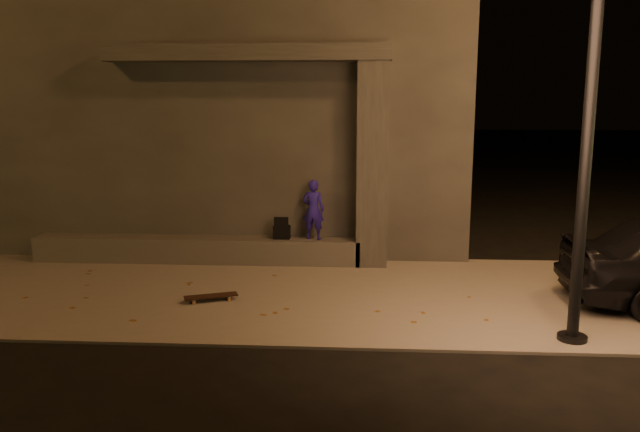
# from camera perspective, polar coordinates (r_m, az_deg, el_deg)

# --- Properties ---
(ground) EXTENTS (120.00, 120.00, 0.00)m
(ground) POSITION_cam_1_polar(r_m,az_deg,el_deg) (7.99, -7.37, -11.33)
(ground) COLOR black
(ground) RESTS_ON ground
(sidewalk) EXTENTS (11.00, 4.40, 0.04)m
(sidewalk) POSITION_cam_1_polar(r_m,az_deg,el_deg) (9.84, -5.17, -6.94)
(sidewalk) COLOR slate
(sidewalk) RESTS_ON ground
(building) EXTENTS (9.00, 5.10, 5.22)m
(building) POSITION_cam_1_polar(r_m,az_deg,el_deg) (14.00, -6.65, 8.95)
(building) COLOR #3A3834
(building) RESTS_ON ground
(ledge) EXTENTS (6.00, 0.55, 0.45)m
(ledge) POSITION_cam_1_polar(r_m,az_deg,el_deg) (11.73, -11.17, -3.01)
(ledge) COLOR #54514C
(ledge) RESTS_ON sidewalk
(column) EXTENTS (0.55, 0.55, 3.60)m
(column) POSITION_cam_1_polar(r_m,az_deg,el_deg) (11.09, 4.79, 4.64)
(column) COLOR #3A3834
(column) RESTS_ON sidewalk
(canopy) EXTENTS (5.00, 0.70, 0.28)m
(canopy) POSITION_cam_1_polar(r_m,az_deg,el_deg) (11.29, -6.67, 14.57)
(canopy) COLOR #3A3834
(canopy) RESTS_ON column
(skateboarder) EXTENTS (0.44, 0.32, 1.09)m
(skateboarder) POSITION_cam_1_polar(r_m,az_deg,el_deg) (11.23, -0.61, 0.59)
(skateboarder) COLOR #2719A3
(skateboarder) RESTS_ON ledge
(backpack) EXTENTS (0.30, 0.21, 0.42)m
(backpack) POSITION_cam_1_polar(r_m,az_deg,el_deg) (11.36, -3.51, -1.37)
(backpack) COLOR black
(backpack) RESTS_ON ledge
(skateboard) EXTENTS (0.80, 0.47, 0.09)m
(skateboard) POSITION_cam_1_polar(r_m,az_deg,el_deg) (9.44, -9.94, -7.26)
(skateboard) COLOR black
(skateboard) RESTS_ON sidewalk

